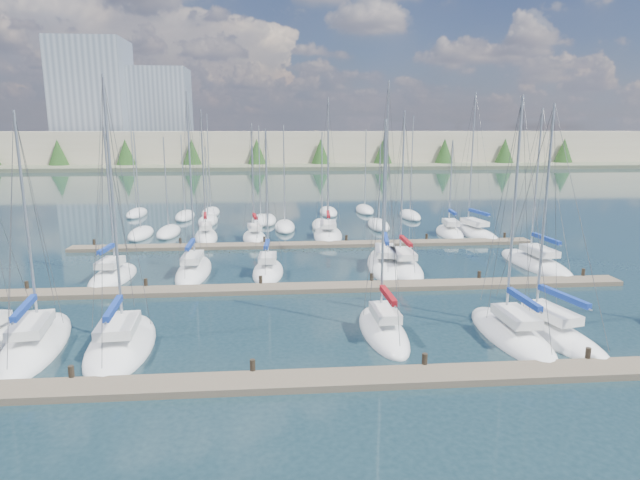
{
  "coord_description": "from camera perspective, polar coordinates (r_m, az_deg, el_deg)",
  "views": [
    {
      "loc": [
        -2.8,
        -19.89,
        11.2
      ],
      "look_at": [
        0.0,
        14.0,
        4.0
      ],
      "focal_mm": 30.0,
      "sensor_mm": 36.0,
      "label": 1
    }
  ],
  "objects": [
    {
      "name": "sailboat_p",
      "position": [
        55.93,
        0.85,
        0.59
      ],
      "size": [
        3.59,
        9.06,
        14.87
      ],
      "rotation": [
        0.0,
        0.0,
        -0.07
      ],
      "color": "white",
      "rests_on": "ground"
    },
    {
      "name": "sailboat_i",
      "position": [
        43.07,
        -13.31,
        -3.18
      ],
      "size": [
        2.6,
        8.98,
        14.55
      ],
      "rotation": [
        0.0,
        0.0,
        0.01
      ],
      "color": "white",
      "rests_on": "ground"
    },
    {
      "name": "sailboat_o",
      "position": [
        54.69,
        -6.98,
        0.26
      ],
      "size": [
        3.17,
        6.67,
        12.33
      ],
      "rotation": [
        0.0,
        0.0,
        0.13
      ],
      "color": "white",
      "rests_on": "ground"
    },
    {
      "name": "sailboat_e",
      "position": [
        31.26,
        19.7,
        -9.42
      ],
      "size": [
        3.02,
        8.63,
        13.55
      ],
      "rotation": [
        0.0,
        0.0,
        0.03
      ],
      "color": "white",
      "rests_on": "ground"
    },
    {
      "name": "shoreline",
      "position": [
        170.02,
        -8.4,
        10.56
      ],
      "size": [
        400.0,
        60.0,
        38.0
      ],
      "color": "#666B51",
      "rests_on": "ground"
    },
    {
      "name": "dock_near",
      "position": [
        24.69,
        2.37,
        -14.63
      ],
      "size": [
        44.0,
        1.93,
        1.1
      ],
      "color": "#6B5E4C",
      "rests_on": "ground"
    },
    {
      "name": "distant_boats",
      "position": [
        64.6,
        -6.03,
        2.16
      ],
      "size": [
        36.93,
        20.75,
        13.3
      ],
      "color": "#9EA0A5",
      "rests_on": "ground"
    },
    {
      "name": "sailboat_d",
      "position": [
        30.14,
        6.75,
        -9.56
      ],
      "size": [
        2.54,
        7.51,
        12.37
      ],
      "rotation": [
        0.0,
        0.0,
        0.03
      ],
      "color": "white",
      "rests_on": "ground"
    },
    {
      "name": "dock_mid",
      "position": [
        37.67,
        -0.25,
        -5.1
      ],
      "size": [
        44.0,
        1.93,
        1.1
      ],
      "color": "#6B5E4C",
      "rests_on": "ground"
    },
    {
      "name": "sailboat_j",
      "position": [
        41.93,
        -5.57,
        -3.33
      ],
      "size": [
        2.67,
        6.86,
        11.67
      ],
      "rotation": [
        0.0,
        0.0,
        -0.05
      ],
      "color": "white",
      "rests_on": "ground"
    },
    {
      "name": "sailboat_m",
      "position": [
        47.61,
        21.97,
        -2.33
      ],
      "size": [
        3.74,
        10.01,
        13.46
      ],
      "rotation": [
        0.0,
        0.0,
        0.07
      ],
      "color": "white",
      "rests_on": "ground"
    },
    {
      "name": "sailboat_k",
      "position": [
        44.56,
        6.91,
        -2.45
      ],
      "size": [
        4.41,
        10.78,
        15.56
      ],
      "rotation": [
        0.0,
        0.0,
        -0.15
      ],
      "color": "white",
      "rests_on": "ground"
    },
    {
      "name": "sailboat_l",
      "position": [
        43.66,
        8.71,
        -2.82
      ],
      "size": [
        2.93,
        8.78,
        13.21
      ],
      "rotation": [
        0.0,
        0.0,
        -0.01
      ],
      "color": "white",
      "rests_on": "ground"
    },
    {
      "name": "sailboat_h",
      "position": [
        43.17,
        -21.21,
        -3.67
      ],
      "size": [
        3.19,
        7.24,
        12.1
      ],
      "rotation": [
        0.0,
        0.0,
        -0.07
      ],
      "color": "white",
      "rests_on": "ground"
    },
    {
      "name": "sailboat_b",
      "position": [
        31.96,
        -28.05,
        -9.7
      ],
      "size": [
        4.32,
        9.68,
        12.77
      ],
      "rotation": [
        0.0,
        0.0,
        0.16
      ],
      "color": "white",
      "rests_on": "ground"
    },
    {
      "name": "sailboat_r",
      "position": [
        59.47,
        15.87,
        0.82
      ],
      "size": [
        4.47,
        9.99,
        15.52
      ],
      "rotation": [
        0.0,
        0.0,
        0.18
      ],
      "color": "white",
      "rests_on": "ground"
    },
    {
      "name": "ground",
      "position": [
        80.72,
        -2.7,
        3.96
      ],
      "size": [
        400.0,
        400.0,
        0.0
      ],
      "primitive_type": "plane",
      "color": "#1C3139",
      "rests_on": "ground"
    },
    {
      "name": "sailboat_c",
      "position": [
        30.04,
        -20.43,
        -10.36
      ],
      "size": [
        3.99,
        8.99,
        14.44
      ],
      "rotation": [
        0.0,
        0.0,
        0.08
      ],
      "color": "white",
      "rests_on": "ground"
    },
    {
      "name": "sailboat_n",
      "position": [
        56.2,
        -12.05,
        0.4
      ],
      "size": [
        3.21,
        7.74,
        13.67
      ],
      "rotation": [
        0.0,
        0.0,
        0.13
      ],
      "color": "white",
      "rests_on": "ground"
    },
    {
      "name": "sailboat_q",
      "position": [
        58.65,
        13.65,
        0.78
      ],
      "size": [
        3.17,
        7.32,
        10.6
      ],
      "rotation": [
        0.0,
        0.0,
        -0.1
      ],
      "color": "white",
      "rests_on": "ground"
    },
    {
      "name": "dock_far",
      "position": [
        51.19,
        -1.48,
        -0.51
      ],
      "size": [
        44.0,
        1.93,
        1.1
      ],
      "color": "#6B5E4C",
      "rests_on": "ground"
    },
    {
      "name": "sailboat_f",
      "position": [
        32.44,
        22.8,
        -8.88
      ],
      "size": [
        4.52,
        9.59,
        13.15
      ],
      "rotation": [
        0.0,
        0.0,
        0.22
      ],
      "color": "white",
      "rests_on": "ground"
    }
  ]
}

